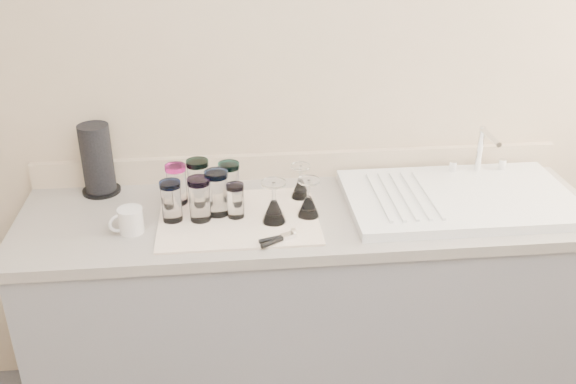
{
  "coord_description": "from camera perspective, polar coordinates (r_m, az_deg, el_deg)",
  "views": [
    {
      "loc": [
        -0.28,
        -0.81,
        1.98
      ],
      "look_at": [
        -0.08,
        1.15,
        1.0
      ],
      "focal_mm": 40.0,
      "sensor_mm": 36.0,
      "label": 1
    }
  ],
  "objects": [
    {
      "name": "sink_unit",
      "position": [
        2.42,
        14.99,
        -0.47
      ],
      "size": [
        0.82,
        0.5,
        0.22
      ],
      "color": "white",
      "rests_on": "counter_unit"
    },
    {
      "name": "goblet_front_right",
      "position": [
        2.22,
        1.82,
        -1.01
      ],
      "size": [
        0.08,
        0.08,
        0.14
      ],
      "color": "white",
      "rests_on": "dish_towel"
    },
    {
      "name": "paper_towel_roll",
      "position": [
        2.47,
        -16.59,
        2.74
      ],
      "size": [
        0.14,
        0.14,
        0.27
      ],
      "color": "black",
      "rests_on": "counter_unit"
    },
    {
      "name": "goblet_back_right",
      "position": [
        2.35,
        1.12,
        0.51
      ],
      "size": [
        0.07,
        0.07,
        0.13
      ],
      "color": "white",
      "rests_on": "dish_towel"
    },
    {
      "name": "dish_towel",
      "position": [
        2.24,
        -4.42,
        -2.32
      ],
      "size": [
        0.55,
        0.42,
        0.01
      ],
      "primitive_type": "cube",
      "color": "white",
      "rests_on": "counter_unit"
    },
    {
      "name": "goblet_front_left",
      "position": [
        2.18,
        -1.26,
        -1.43
      ],
      "size": [
        0.08,
        0.08,
        0.15
      ],
      "color": "white",
      "rests_on": "dish_towel"
    },
    {
      "name": "tumbler_blue",
      "position": [
        2.2,
        -7.87,
        -0.61
      ],
      "size": [
        0.08,
        0.08,
        0.15
      ],
      "color": "white",
      "rests_on": "dish_towel"
    },
    {
      "name": "can_opener",
      "position": [
        2.09,
        -0.9,
        -4.19
      ],
      "size": [
        0.13,
        0.09,
        0.02
      ],
      "color": "silver",
      "rests_on": "dish_towel"
    },
    {
      "name": "tumbler_magenta",
      "position": [
        2.22,
        -10.33,
        -0.77
      ],
      "size": [
        0.07,
        0.07,
        0.14
      ],
      "color": "white",
      "rests_on": "dish_towel"
    },
    {
      "name": "tumbler_extra",
      "position": [
        2.23,
        -6.33,
        -0.05
      ],
      "size": [
        0.08,
        0.08,
        0.16
      ],
      "color": "white",
      "rests_on": "dish_towel"
    },
    {
      "name": "tumbler_teal",
      "position": [
        2.33,
        -9.87,
        0.72
      ],
      "size": [
        0.07,
        0.07,
        0.15
      ],
      "color": "white",
      "rests_on": "dish_towel"
    },
    {
      "name": "tumbler_purple",
      "position": [
        2.31,
        -5.23,
        0.85
      ],
      "size": [
        0.08,
        0.08,
        0.15
      ],
      "color": "white",
      "rests_on": "dish_towel"
    },
    {
      "name": "white_mug",
      "position": [
        2.2,
        -13.87,
        -2.48
      ],
      "size": [
        0.13,
        0.11,
        0.09
      ],
      "color": "silver",
      "rests_on": "counter_unit"
    },
    {
      "name": "room_envelope",
      "position": [
        0.95,
        12.02,
        -0.63
      ],
      "size": [
        3.54,
        3.5,
        2.52
      ],
      "color": "#535358",
      "rests_on": "ground"
    },
    {
      "name": "tumbler_lavender",
      "position": [
        2.21,
        -4.69,
        -0.75
      ],
      "size": [
        0.06,
        0.06,
        0.12
      ],
      "color": "white",
      "rests_on": "dish_towel"
    },
    {
      "name": "counter_unit",
      "position": [
        2.54,
        1.77,
        -10.55
      ],
      "size": [
        2.06,
        0.62,
        0.9
      ],
      "color": "slate",
      "rests_on": "ground"
    },
    {
      "name": "tumbler_cyan",
      "position": [
        2.33,
        -7.97,
        1.02
      ],
      "size": [
        0.08,
        0.08,
        0.16
      ],
      "color": "white",
      "rests_on": "dish_towel"
    }
  ]
}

